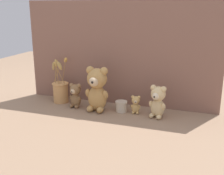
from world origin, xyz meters
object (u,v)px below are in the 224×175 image
object	(u,v)px
decorative_tin_tall	(121,106)
teddy_bear_small	(75,95)
teddy_bear_medium	(158,101)
flower_vase	(61,90)
teddy_bear_large	(97,88)
teddy_bear_tiny	(136,104)

from	to	relation	value
decorative_tin_tall	teddy_bear_small	bearing A→B (deg)	-176.30
teddy_bear_medium	decorative_tin_tall	xyz separation A→B (m)	(-0.24, 0.02, -0.07)
teddy_bear_medium	teddy_bear_small	distance (m)	0.56
flower_vase	decorative_tin_tall	size ratio (longest dim) A/B	4.07
teddy_bear_large	teddy_bear_small	size ratio (longest dim) A/B	1.77
teddy_bear_large	flower_vase	distance (m)	0.33
teddy_bear_tiny	decorative_tin_tall	distance (m)	0.10
teddy_bear_large	teddy_bear_medium	size ratio (longest dim) A/B	1.44
teddy_bear_small	flower_vase	distance (m)	0.16
teddy_bear_medium	teddy_bear_tiny	bearing A→B (deg)	170.81
teddy_bear_small	teddy_bear_tiny	bearing A→B (deg)	2.70
teddy_bear_tiny	flower_vase	world-z (taller)	flower_vase
decorative_tin_tall	teddy_bear_tiny	bearing A→B (deg)	-0.65
decorative_tin_tall	teddy_bear_large	bearing A→B (deg)	-167.66
teddy_bear_medium	decorative_tin_tall	size ratio (longest dim) A/B	2.62
teddy_bear_large	teddy_bear_medium	world-z (taller)	teddy_bear_large
teddy_bear_large	flower_vase	bearing A→B (deg)	165.90
teddy_bear_medium	teddy_bear_small	xyz separation A→B (m)	(-0.56, 0.00, -0.02)
teddy_bear_medium	teddy_bear_small	size ratio (longest dim) A/B	1.23
teddy_bear_small	teddy_bear_medium	bearing A→B (deg)	-0.37
teddy_bear_tiny	decorative_tin_tall	bearing A→B (deg)	179.35
flower_vase	teddy_bear_tiny	bearing A→B (deg)	-4.60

